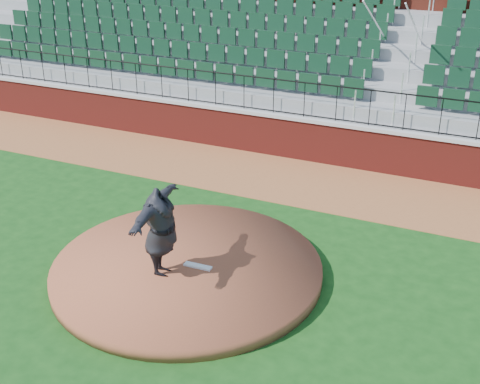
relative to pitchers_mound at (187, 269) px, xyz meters
name	(u,v)px	position (x,y,z in m)	size (l,w,h in m)	color
ground	(209,278)	(0.49, 0.03, -0.12)	(90.00, 90.00, 0.00)	#124012
warning_track	(299,180)	(0.49, 5.43, -0.12)	(34.00, 3.20, 0.01)	brown
field_wall	(318,142)	(0.49, 7.03, 0.47)	(34.00, 0.35, 1.20)	maroon
wall_cap	(319,120)	(0.49, 7.03, 1.12)	(34.00, 0.45, 0.10)	#B7B7B7
wall_railing	(320,102)	(0.49, 7.03, 1.67)	(34.00, 0.05, 1.00)	black
seating_stands	(348,64)	(0.49, 9.76, 2.18)	(34.00, 5.10, 4.60)	gray
concourse_wall	(370,34)	(0.49, 12.56, 2.62)	(34.00, 0.50, 5.50)	maroon
pitchers_mound	(187,269)	(0.00, 0.00, 0.00)	(5.49, 5.49, 0.25)	brown
pitching_rubber	(198,266)	(0.26, -0.03, 0.14)	(0.58, 0.15, 0.04)	white
pitcher	(161,232)	(-0.26, -0.51, 1.05)	(2.28, 0.62, 1.85)	black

